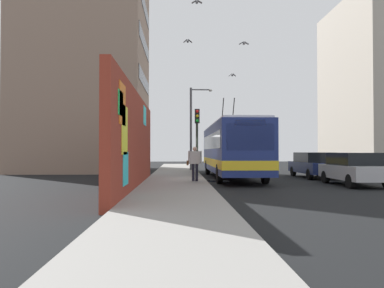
# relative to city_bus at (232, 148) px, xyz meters

# --- Properties ---
(ground_plane) EXTENTS (80.00, 80.00, 0.00)m
(ground_plane) POSITION_rel_city_bus_xyz_m (-1.99, 1.80, -1.84)
(ground_plane) COLOR black
(sidewalk_slab) EXTENTS (48.00, 3.20, 0.15)m
(sidewalk_slab) POSITION_rel_city_bus_xyz_m (-1.99, 3.40, -1.77)
(sidewalk_slab) COLOR gray
(sidewalk_slab) RESTS_ON ground_plane
(graffiti_wall) EXTENTS (13.61, 0.32, 4.17)m
(graffiti_wall) POSITION_rel_city_bus_xyz_m (-6.21, 5.15, 0.25)
(graffiti_wall) COLOR maroon
(graffiti_wall) RESTS_ON ground_plane
(building_far_left) EXTENTS (10.27, 9.68, 20.86)m
(building_far_left) POSITION_rel_city_bus_xyz_m (9.12, 11.00, 8.59)
(building_far_left) COLOR gray
(building_far_left) RESTS_ON ground_plane
(building_far_right) EXTENTS (11.61, 6.82, 15.57)m
(building_far_right) POSITION_rel_city_bus_xyz_m (11.36, -15.20, 5.94)
(building_far_right) COLOR #B2A899
(building_far_right) RESTS_ON ground_plane
(city_bus) EXTENTS (11.92, 2.62, 5.09)m
(city_bus) POSITION_rel_city_bus_xyz_m (0.00, 0.00, 0.00)
(city_bus) COLOR navy
(city_bus) RESTS_ON ground_plane
(parked_car_silver) EXTENTS (4.27, 1.89, 1.58)m
(parked_car_silver) POSITION_rel_city_bus_xyz_m (-5.00, -5.20, -1.01)
(parked_car_silver) COLOR #B7B7BC
(parked_car_silver) RESTS_ON ground_plane
(parked_car_navy) EXTENTS (4.70, 1.92, 1.58)m
(parked_car_navy) POSITION_rel_city_bus_xyz_m (0.25, -5.20, -1.00)
(parked_car_navy) COLOR navy
(parked_car_navy) RESTS_ON ground_plane
(pedestrian_at_curb) EXTENTS (0.23, 0.77, 1.74)m
(pedestrian_at_curb) POSITION_rel_city_bus_xyz_m (-3.83, 2.42, -0.66)
(pedestrian_at_curb) COLOR #1E1E2D
(pedestrian_at_curb) RESTS_ON sidewalk_slab
(traffic_light) EXTENTS (0.49, 0.28, 4.02)m
(traffic_light) POSITION_rel_city_bus_xyz_m (-0.71, 2.15, 1.02)
(traffic_light) COLOR #2D382D
(traffic_light) RESTS_ON sidewalk_slab
(street_lamp) EXTENTS (0.44, 1.81, 6.61)m
(street_lamp) POSITION_rel_city_bus_xyz_m (7.22, 2.05, 2.11)
(street_lamp) COLOR #4C4C51
(street_lamp) RESTS_ON sidewalk_slab
(flying_pigeons) EXTENTS (7.44, 3.75, 2.45)m
(flying_pigeons) POSITION_rel_city_bus_xyz_m (-0.88, 1.03, 6.17)
(flying_pigeons) COLOR slate
(curbside_puddle) EXTENTS (1.53, 1.53, 0.00)m
(curbside_puddle) POSITION_rel_city_bus_xyz_m (-2.17, 1.20, -1.84)
(curbside_puddle) COLOR black
(curbside_puddle) RESTS_ON ground_plane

